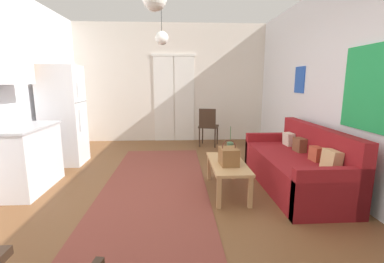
{
  "coord_description": "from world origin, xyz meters",
  "views": [
    {
      "loc": [
        0.14,
        -3.16,
        1.48
      ],
      "look_at": [
        0.36,
        0.86,
        0.72
      ],
      "focal_mm": 24.85,
      "sensor_mm": 36.0,
      "label": 1
    }
  ],
  "objects_px": {
    "coffee_table": "(227,166)",
    "refrigerator": "(63,116)",
    "accent_chair": "(208,125)",
    "pendant_lamp_far": "(162,38)",
    "couch": "(298,167)",
    "bamboo_vase": "(230,151)",
    "handbag": "(229,156)"
  },
  "relations": [
    {
      "from": "bamboo_vase",
      "to": "handbag",
      "type": "xyz_separation_m",
      "value": [
        -0.06,
        -0.22,
        -0.01
      ]
    },
    {
      "from": "pendant_lamp_far",
      "to": "refrigerator",
      "type": "bearing_deg",
      "value": -179.05
    },
    {
      "from": "couch",
      "to": "pendant_lamp_far",
      "type": "xyz_separation_m",
      "value": [
        -1.95,
        1.36,
        1.94
      ]
    },
    {
      "from": "couch",
      "to": "refrigerator",
      "type": "distance_m",
      "value": 4.0
    },
    {
      "from": "bamboo_vase",
      "to": "refrigerator",
      "type": "height_order",
      "value": "refrigerator"
    },
    {
      "from": "bamboo_vase",
      "to": "refrigerator",
      "type": "distance_m",
      "value": 3.08
    },
    {
      "from": "coffee_table",
      "to": "accent_chair",
      "type": "distance_m",
      "value": 2.61
    },
    {
      "from": "bamboo_vase",
      "to": "coffee_table",
      "type": "bearing_deg",
      "value": -115.61
    },
    {
      "from": "couch",
      "to": "refrigerator",
      "type": "xyz_separation_m",
      "value": [
        -3.73,
        1.33,
        0.59
      ]
    },
    {
      "from": "coffee_table",
      "to": "refrigerator",
      "type": "relative_size",
      "value": 0.59
    },
    {
      "from": "couch",
      "to": "bamboo_vase",
      "type": "bearing_deg",
      "value": -179.15
    },
    {
      "from": "bamboo_vase",
      "to": "pendant_lamp_far",
      "type": "distance_m",
      "value": 2.38
    },
    {
      "from": "refrigerator",
      "to": "accent_chair",
      "type": "height_order",
      "value": "refrigerator"
    },
    {
      "from": "couch",
      "to": "pendant_lamp_far",
      "type": "bearing_deg",
      "value": 145.15
    },
    {
      "from": "couch",
      "to": "bamboo_vase",
      "type": "height_order",
      "value": "bamboo_vase"
    },
    {
      "from": "handbag",
      "to": "pendant_lamp_far",
      "type": "relative_size",
      "value": 0.44
    },
    {
      "from": "handbag",
      "to": "refrigerator",
      "type": "xyz_separation_m",
      "value": [
        -2.69,
        1.56,
        0.35
      ]
    },
    {
      "from": "bamboo_vase",
      "to": "accent_chair",
      "type": "distance_m",
      "value": 2.49
    },
    {
      "from": "accent_chair",
      "to": "refrigerator",
      "type": "bearing_deg",
      "value": 40.08
    },
    {
      "from": "pendant_lamp_far",
      "to": "couch",
      "type": "bearing_deg",
      "value": -34.85
    },
    {
      "from": "coffee_table",
      "to": "bamboo_vase",
      "type": "distance_m",
      "value": 0.22
    },
    {
      "from": "couch",
      "to": "coffee_table",
      "type": "height_order",
      "value": "couch"
    },
    {
      "from": "handbag",
      "to": "accent_chair",
      "type": "distance_m",
      "value": 2.71
    },
    {
      "from": "coffee_table",
      "to": "accent_chair",
      "type": "bearing_deg",
      "value": 89.03
    },
    {
      "from": "couch",
      "to": "refrigerator",
      "type": "relative_size",
      "value": 1.14
    },
    {
      "from": "couch",
      "to": "coffee_table",
      "type": "distance_m",
      "value": 1.04
    },
    {
      "from": "accent_chair",
      "to": "pendant_lamp_far",
      "type": "xyz_separation_m",
      "value": [
        -0.96,
        -1.12,
        1.72
      ]
    },
    {
      "from": "coffee_table",
      "to": "handbag",
      "type": "bearing_deg",
      "value": -94.55
    },
    {
      "from": "bamboo_vase",
      "to": "handbag",
      "type": "bearing_deg",
      "value": -105.65
    },
    {
      "from": "bamboo_vase",
      "to": "pendant_lamp_far",
      "type": "relative_size",
      "value": 0.62
    },
    {
      "from": "couch",
      "to": "coffee_table",
      "type": "xyz_separation_m",
      "value": [
        -1.03,
        -0.12,
        0.08
      ]
    },
    {
      "from": "accent_chair",
      "to": "pendant_lamp_far",
      "type": "bearing_deg",
      "value": 66.68
    }
  ]
}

